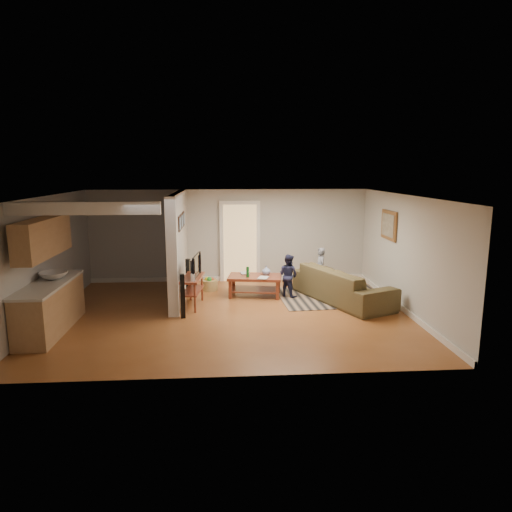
# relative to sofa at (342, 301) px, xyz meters

# --- Properties ---
(ground) EXTENTS (7.50, 7.50, 0.00)m
(ground) POSITION_rel_sofa_xyz_m (-2.60, -0.78, 0.00)
(ground) COLOR brown
(ground) RESTS_ON ground
(room_shell) EXTENTS (7.54, 6.02, 2.52)m
(room_shell) POSITION_rel_sofa_xyz_m (-3.67, -0.36, 1.46)
(room_shell) COLOR #B9B7B2
(room_shell) RESTS_ON ground
(area_rug) EXTENTS (2.90, 2.20, 0.01)m
(area_rug) POSITION_rel_sofa_xyz_m (-0.02, 0.37, 0.01)
(area_rug) COLOR black
(area_rug) RESTS_ON ground
(sofa) EXTENTS (2.03, 2.87, 0.78)m
(sofa) POSITION_rel_sofa_xyz_m (0.00, 0.00, 0.00)
(sofa) COLOR #4C3F26
(sofa) RESTS_ON ground
(coffee_table) EXTENTS (1.37, 0.94, 0.75)m
(coffee_table) POSITION_rel_sofa_xyz_m (-1.98, 0.59, 0.39)
(coffee_table) COLOR #602616
(coffee_table) RESTS_ON ground
(tv_console) EXTENTS (0.53, 1.12, 0.93)m
(tv_console) POSITION_rel_sofa_xyz_m (-3.44, -0.18, 0.62)
(tv_console) COLOR #602616
(tv_console) RESTS_ON ground
(speaker_left) EXTENTS (0.11, 0.11, 0.94)m
(speaker_left) POSITION_rel_sofa_xyz_m (-3.60, -0.98, 0.47)
(speaker_left) COLOR black
(speaker_left) RESTS_ON ground
(speaker_right) EXTENTS (0.12, 0.12, 0.93)m
(speaker_right) POSITION_rel_sofa_xyz_m (-3.60, 0.62, 0.47)
(speaker_right) COLOR black
(speaker_right) RESTS_ON ground
(toy_basket) EXTENTS (0.41, 0.41, 0.36)m
(toy_basket) POSITION_rel_sofa_xyz_m (-3.11, 1.19, 0.15)
(toy_basket) COLOR #9F8645
(toy_basket) RESTS_ON ground
(child) EXTENTS (0.30, 0.43, 1.11)m
(child) POSITION_rel_sofa_xyz_m (-0.33, 0.92, 0.00)
(child) COLOR slate
(child) RESTS_ON ground
(toddler) EXTENTS (0.63, 0.63, 1.03)m
(toddler) POSITION_rel_sofa_xyz_m (-1.20, 0.49, 0.00)
(toddler) COLOR #1D1F3D
(toddler) RESTS_ON ground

